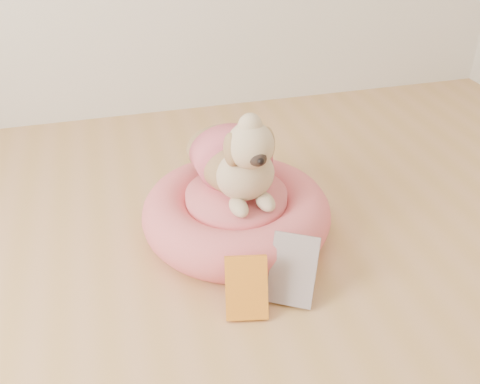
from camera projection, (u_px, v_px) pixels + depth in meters
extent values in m
cylinder|color=#E25958|center=(236.00, 220.00, 1.95)|extent=(0.49, 0.49, 0.10)
torus|color=#E25958|center=(236.00, 212.00, 1.93)|extent=(0.68, 0.68, 0.18)
cylinder|color=#E25958|center=(236.00, 203.00, 1.91)|extent=(0.36, 0.36, 0.09)
cube|color=#EFAE19|center=(246.00, 288.00, 1.60)|extent=(0.15, 0.14, 0.18)
cube|color=white|center=(293.00, 270.00, 1.66)|extent=(0.20, 0.20, 0.20)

